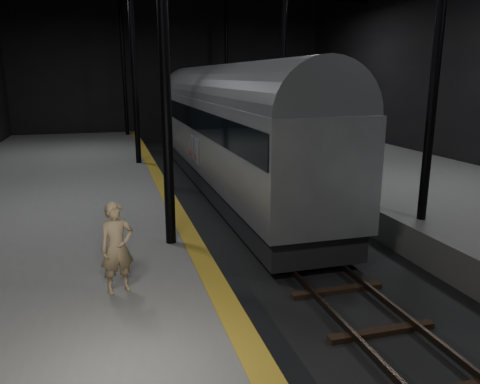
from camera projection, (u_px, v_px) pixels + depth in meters
name	position (u px, v px, depth m)	size (l,w,h in m)	color
ground	(261.00, 222.00, 17.19)	(44.00, 44.00, 0.00)	black
platform_left	(40.00, 226.00, 15.08)	(9.00, 43.80, 1.00)	#565553
platform_right	(436.00, 195.00, 19.05)	(9.00, 43.80, 1.00)	#565553
tactile_strip	(172.00, 202.00, 16.09)	(0.50, 43.80, 0.01)	olive
track	(261.00, 220.00, 17.17)	(2.40, 43.00, 0.24)	#3F3328
train	(226.00, 123.00, 21.32)	(3.14, 21.00, 5.61)	#929499
woman	(117.00, 248.00, 9.22)	(0.68, 0.45, 1.86)	#907A58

